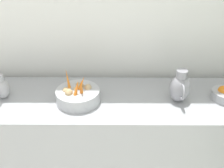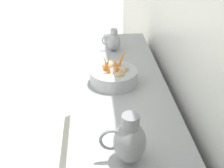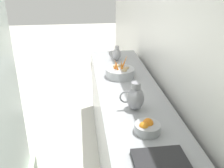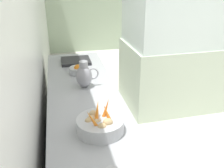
# 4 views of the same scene
# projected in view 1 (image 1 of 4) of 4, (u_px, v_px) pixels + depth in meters

# --- Properties ---
(tile_wall_left) EXTENTS (0.10, 8.53, 3.00)m
(tile_wall_left) POSITION_uv_depth(u_px,v_px,m) (198.00, 3.00, 2.14)
(tile_wall_left) COLOR white
(tile_wall_left) RESTS_ON ground_plane
(prep_counter) EXTENTS (0.63, 2.79, 0.90)m
(prep_counter) POSITION_uv_depth(u_px,v_px,m) (132.00, 143.00, 2.32)
(prep_counter) COLOR #9EA0A5
(prep_counter) RESTS_ON ground_plane
(vegetable_colander) EXTENTS (0.32, 0.32, 0.23)m
(vegetable_colander) POSITION_uv_depth(u_px,v_px,m) (78.00, 95.00, 2.03)
(vegetable_colander) COLOR #ADAFB5
(vegetable_colander) RESTS_ON prep_counter
(metal_pitcher_tall) EXTENTS (0.21, 0.15, 0.25)m
(metal_pitcher_tall) POSITION_uv_depth(u_px,v_px,m) (180.00, 87.00, 2.00)
(metal_pitcher_tall) COLOR gray
(metal_pitcher_tall) RESTS_ON prep_counter
(metal_pitcher_short) EXTENTS (0.16, 0.11, 0.19)m
(metal_pitcher_short) POSITION_uv_depth(u_px,v_px,m) (2.00, 88.00, 2.05)
(metal_pitcher_short) COLOR #A3A3A8
(metal_pitcher_short) RESTS_ON prep_counter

